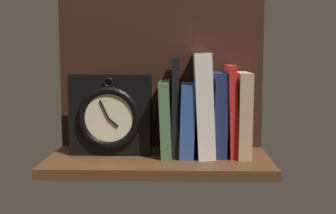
# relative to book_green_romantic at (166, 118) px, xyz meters

# --- Properties ---
(ground_plane) EXTENTS (0.55, 0.27, 0.03)m
(ground_plane) POSITION_rel_book_green_romantic_xyz_m (-0.02, -0.04, -0.11)
(ground_plane) COLOR #4C2D19
(back_panel) EXTENTS (0.55, 0.01, 0.42)m
(back_panel) POSITION_rel_book_green_romantic_xyz_m (-0.02, 0.09, 0.12)
(back_panel) COLOR black
(back_panel) RESTS_ON ground_plane
(book_green_romantic) EXTENTS (0.03, 0.16, 0.19)m
(book_green_romantic) POSITION_rel_book_green_romantic_xyz_m (0.00, 0.00, 0.00)
(book_green_romantic) COLOR #476B44
(book_green_romantic) RESTS_ON ground_plane
(book_black_skeptic) EXTENTS (0.02, 0.14, 0.25)m
(book_black_skeptic) POSITION_rel_book_green_romantic_xyz_m (0.02, 0.00, 0.03)
(book_black_skeptic) COLOR black
(book_black_skeptic) RESTS_ON ground_plane
(book_blue_modern) EXTENTS (0.04, 0.16, 0.18)m
(book_blue_modern) POSITION_rel_book_green_romantic_xyz_m (0.05, 0.00, -0.00)
(book_blue_modern) COLOR #2D4C8E
(book_blue_modern) RESTS_ON ground_plane
(book_white_catcher) EXTENTS (0.05, 0.17, 0.26)m
(book_white_catcher) POSITION_rel_book_green_romantic_xyz_m (0.10, 0.00, 0.04)
(book_white_catcher) COLOR silver
(book_white_catcher) RESTS_ON ground_plane
(book_navy_bierce) EXTENTS (0.04, 0.13, 0.21)m
(book_navy_bierce) POSITION_rel_book_green_romantic_xyz_m (0.14, 0.00, 0.01)
(book_navy_bierce) COLOR #192147
(book_navy_bierce) RESTS_ON ground_plane
(book_red_requiem) EXTENTS (0.03, 0.14, 0.23)m
(book_red_requiem) POSITION_rel_book_green_romantic_xyz_m (0.16, 0.00, 0.02)
(book_red_requiem) COLOR red
(book_red_requiem) RESTS_ON ground_plane
(book_tan_shortstories) EXTENTS (0.03, 0.16, 0.21)m
(book_tan_shortstories) POSITION_rel_book_green_romantic_xyz_m (0.19, 0.00, 0.01)
(book_tan_shortstories) COLOR tan
(book_tan_shortstories) RESTS_ON ground_plane
(framed_clock) EXTENTS (0.20, 0.08, 0.20)m
(framed_clock) POSITION_rel_book_green_romantic_xyz_m (-0.14, -0.01, 0.01)
(framed_clock) COLOR black
(framed_clock) RESTS_ON ground_plane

